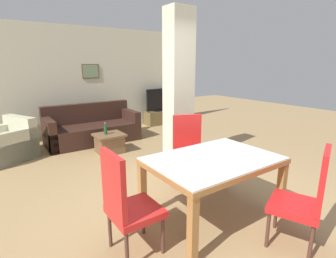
{
  "coord_description": "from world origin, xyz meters",
  "views": [
    {
      "loc": [
        -2.03,
        -2.02,
        1.8
      ],
      "look_at": [
        0.0,
        0.91,
        0.9
      ],
      "focal_mm": 28.0,
      "sensor_mm": 36.0,
      "label": 1
    }
  ],
  "objects_px": {
    "sofa": "(92,129)",
    "tv_screen": "(160,100)",
    "armchair": "(7,145)",
    "tv_stand": "(160,117)",
    "dining_table": "(213,170)",
    "dining_chair_head_left": "(126,202)",
    "bottle": "(105,130)",
    "dining_chair_far_right": "(189,149)",
    "dining_chair_near_right": "(306,197)",
    "coffee_table": "(110,143)"
  },
  "relations": [
    {
      "from": "dining_chair_head_left",
      "to": "dining_chair_near_right",
      "type": "distance_m",
      "value": 1.72
    },
    {
      "from": "tv_stand",
      "to": "dining_chair_near_right",
      "type": "bearing_deg",
      "value": -108.98
    },
    {
      "from": "dining_chair_far_right",
      "to": "coffee_table",
      "type": "relative_size",
      "value": 1.82
    },
    {
      "from": "dining_chair_head_left",
      "to": "bottle",
      "type": "xyz_separation_m",
      "value": [
        0.96,
        2.94,
        -0.07
      ]
    },
    {
      "from": "dining_chair_head_left",
      "to": "tv_stand",
      "type": "relative_size",
      "value": 1.11
    },
    {
      "from": "bottle",
      "to": "tv_screen",
      "type": "xyz_separation_m",
      "value": [
        2.37,
        1.6,
        0.25
      ]
    },
    {
      "from": "armchair",
      "to": "bottle",
      "type": "height_order",
      "value": "armchair"
    },
    {
      "from": "sofa",
      "to": "coffee_table",
      "type": "bearing_deg",
      "value": 91.4
    },
    {
      "from": "dining_table",
      "to": "bottle",
      "type": "bearing_deg",
      "value": 92.71
    },
    {
      "from": "coffee_table",
      "to": "dining_table",
      "type": "bearing_deg",
      "value": -88.49
    },
    {
      "from": "dining_table",
      "to": "sofa",
      "type": "relative_size",
      "value": 0.71
    },
    {
      "from": "tv_stand",
      "to": "dining_chair_head_left",
      "type": "bearing_deg",
      "value": -126.33
    },
    {
      "from": "sofa",
      "to": "tv_stand",
      "type": "xyz_separation_m",
      "value": [
        2.33,
        0.66,
        -0.09
      ]
    },
    {
      "from": "dining_table",
      "to": "tv_stand",
      "type": "relative_size",
      "value": 1.55
    },
    {
      "from": "dining_table",
      "to": "tv_stand",
      "type": "bearing_deg",
      "value": 63.8
    },
    {
      "from": "armchair",
      "to": "tv_stand",
      "type": "distance_m",
      "value": 4.16
    },
    {
      "from": "sofa",
      "to": "bottle",
      "type": "relative_size",
      "value": 8.61
    },
    {
      "from": "dining_chair_near_right",
      "to": "dining_chair_head_left",
      "type": "bearing_deg",
      "value": 126.53
    },
    {
      "from": "dining_chair_far_right",
      "to": "bottle",
      "type": "distance_m",
      "value": 2.12
    },
    {
      "from": "dining_chair_far_right",
      "to": "tv_stand",
      "type": "xyz_separation_m",
      "value": [
        1.87,
        3.65,
        -0.35
      ]
    },
    {
      "from": "dining_table",
      "to": "bottle",
      "type": "relative_size",
      "value": 6.12
    },
    {
      "from": "dining_chair_head_left",
      "to": "dining_chair_near_right",
      "type": "xyz_separation_m",
      "value": [
        1.46,
        -0.9,
        0.0
      ]
    },
    {
      "from": "dining_chair_far_right",
      "to": "tv_stand",
      "type": "distance_m",
      "value": 4.12
    },
    {
      "from": "dining_chair_near_right",
      "to": "tv_stand",
      "type": "distance_m",
      "value": 5.76
    },
    {
      "from": "dining_chair_far_right",
      "to": "tv_screen",
      "type": "relative_size",
      "value": 1.05
    },
    {
      "from": "tv_screen",
      "to": "dining_table",
      "type": "bearing_deg",
      "value": 55.99
    },
    {
      "from": "armchair",
      "to": "tv_stand",
      "type": "height_order",
      "value": "armchair"
    },
    {
      "from": "dining_chair_head_left",
      "to": "dining_chair_far_right",
      "type": "height_order",
      "value": "same"
    },
    {
      "from": "coffee_table",
      "to": "tv_stand",
      "type": "height_order",
      "value": "tv_stand"
    },
    {
      "from": "dining_table",
      "to": "coffee_table",
      "type": "distance_m",
      "value": 2.94
    },
    {
      "from": "sofa",
      "to": "armchair",
      "type": "height_order",
      "value": "sofa"
    },
    {
      "from": "dining_table",
      "to": "tv_screen",
      "type": "relative_size",
      "value": 1.46
    },
    {
      "from": "coffee_table",
      "to": "dining_chair_near_right",
      "type": "bearing_deg",
      "value": -83.43
    },
    {
      "from": "sofa",
      "to": "tv_screen",
      "type": "distance_m",
      "value": 2.46
    },
    {
      "from": "bottle",
      "to": "dining_chair_head_left",
      "type": "bearing_deg",
      "value": -108.18
    },
    {
      "from": "dining_chair_near_right",
      "to": "dining_chair_far_right",
      "type": "xyz_separation_m",
      "value": [
        0.0,
        1.78,
        0.0
      ]
    },
    {
      "from": "dining_chair_near_right",
      "to": "coffee_table",
      "type": "height_order",
      "value": "dining_chair_near_right"
    },
    {
      "from": "tv_screen",
      "to": "armchair",
      "type": "bearing_deg",
      "value": 4.45
    },
    {
      "from": "dining_table",
      "to": "tv_screen",
      "type": "height_order",
      "value": "tv_screen"
    },
    {
      "from": "dining_chair_head_left",
      "to": "bottle",
      "type": "bearing_deg",
      "value": 161.82
    },
    {
      "from": "sofa",
      "to": "tv_stand",
      "type": "distance_m",
      "value": 2.42
    },
    {
      "from": "dining_chair_near_right",
      "to": "tv_stand",
      "type": "height_order",
      "value": "dining_chair_near_right"
    },
    {
      "from": "dining_chair_head_left",
      "to": "tv_stand",
      "type": "xyz_separation_m",
      "value": [
        3.33,
        4.53,
        -0.35
      ]
    },
    {
      "from": "dining_chair_far_right",
      "to": "bottle",
      "type": "relative_size",
      "value": 4.41
    },
    {
      "from": "coffee_table",
      "to": "bottle",
      "type": "relative_size",
      "value": 2.42
    },
    {
      "from": "dining_table",
      "to": "tv_screen",
      "type": "distance_m",
      "value": 5.05
    },
    {
      "from": "sofa",
      "to": "tv_screen",
      "type": "bearing_deg",
      "value": -164.21
    },
    {
      "from": "dining_chair_near_right",
      "to": "sofa",
      "type": "xyz_separation_m",
      "value": [
        -0.46,
        4.77,
        -0.26
      ]
    },
    {
      "from": "armchair",
      "to": "tv_stand",
      "type": "bearing_deg",
      "value": -103.51
    },
    {
      "from": "sofa",
      "to": "tv_screen",
      "type": "relative_size",
      "value": 2.05
    }
  ]
}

